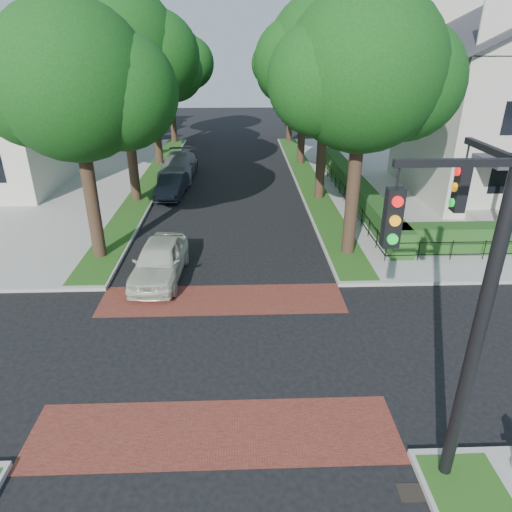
# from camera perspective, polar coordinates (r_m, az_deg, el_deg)

# --- Properties ---
(ground) EXTENTS (120.00, 120.00, 0.00)m
(ground) POSITION_cam_1_polar(r_m,az_deg,el_deg) (14.40, -4.61, -11.92)
(ground) COLOR black
(ground) RESTS_ON ground
(sidewalk_ne) EXTENTS (30.00, 30.00, 0.15)m
(sidewalk_ne) POSITION_cam_1_polar(r_m,az_deg,el_deg) (36.83, 29.01, 8.42)
(sidewalk_ne) COLOR gray
(sidewalk_ne) RESTS_ON ground
(crosswalk_far) EXTENTS (9.00, 2.20, 0.01)m
(crosswalk_far) POSITION_cam_1_polar(r_m,az_deg,el_deg) (17.07, -4.21, -5.45)
(crosswalk_far) COLOR maroon
(crosswalk_far) RESTS_ON ground
(crosswalk_near) EXTENTS (9.00, 2.20, 0.01)m
(crosswalk_near) POSITION_cam_1_polar(r_m,az_deg,el_deg) (11.99, -5.22, -21.10)
(crosswalk_near) COLOR maroon
(crosswalk_near) RESTS_ON ground
(storm_drain) EXTENTS (0.65, 0.45, 0.01)m
(storm_drain) POSITION_cam_1_polar(r_m,az_deg,el_deg) (11.38, 19.10, -26.13)
(storm_drain) COLOR black
(storm_drain) RESTS_ON ground
(grass_strip_ne) EXTENTS (1.60, 29.80, 0.02)m
(grass_strip_ne) POSITION_cam_1_polar(r_m,az_deg,el_deg) (32.10, 6.49, 9.51)
(grass_strip_ne) COLOR #264F16
(grass_strip_ne) RESTS_ON sidewalk_ne
(grass_strip_nw) EXTENTS (1.60, 29.80, 0.02)m
(grass_strip_nw) POSITION_cam_1_polar(r_m,az_deg,el_deg) (32.35, -13.06, 9.14)
(grass_strip_nw) COLOR #264F16
(grass_strip_nw) RESTS_ON sidewalk_nw
(tree_right_near) EXTENTS (7.75, 6.67, 10.66)m
(tree_right_near) POSITION_cam_1_polar(r_m,az_deg,el_deg) (19.40, 13.47, 21.39)
(tree_right_near) COLOR black
(tree_right_near) RESTS_ON sidewalk_ne
(tree_right_mid) EXTENTS (8.25, 7.09, 11.22)m
(tree_right_mid) POSITION_cam_1_polar(r_m,az_deg,el_deg) (27.21, 9.04, 23.34)
(tree_right_mid) COLOR black
(tree_right_mid) RESTS_ON sidewalk_ne
(tree_right_far) EXTENTS (7.25, 6.23, 9.74)m
(tree_right_far) POSITION_cam_1_polar(r_m,az_deg,el_deg) (36.11, 6.16, 22.09)
(tree_right_far) COLOR black
(tree_right_far) RESTS_ON sidewalk_ne
(tree_right_back) EXTENTS (7.50, 6.45, 10.20)m
(tree_right_back) POSITION_cam_1_polar(r_m,az_deg,el_deg) (45.03, 4.53, 23.15)
(tree_right_back) COLOR black
(tree_right_back) RESTS_ON sidewalk_ne
(tree_left_near) EXTENTS (7.50, 6.45, 10.20)m
(tree_left_near) POSITION_cam_1_polar(r_m,az_deg,el_deg) (19.76, -21.36, 19.44)
(tree_left_near) COLOR black
(tree_left_near) RESTS_ON sidewalk_nw
(tree_left_mid) EXTENTS (8.00, 6.88, 11.48)m
(tree_left_mid) POSITION_cam_1_polar(r_m,az_deg,el_deg) (27.45, -16.31, 23.48)
(tree_left_mid) COLOR black
(tree_left_mid) RESTS_ON sidewalk_nw
(tree_left_far) EXTENTS (7.00, 6.02, 9.86)m
(tree_left_far) POSITION_cam_1_polar(r_m,az_deg,el_deg) (36.28, -12.72, 22.02)
(tree_left_far) COLOR black
(tree_left_far) RESTS_ON sidewalk_nw
(tree_left_back) EXTENTS (7.75, 6.66, 10.44)m
(tree_left_back) POSITION_cam_1_polar(r_m,az_deg,el_deg) (45.18, -10.70, 23.02)
(tree_left_back) COLOR black
(tree_left_back) RESTS_ON sidewalk_nw
(hedge_main_road) EXTENTS (1.00, 18.00, 1.20)m
(hedge_main_road) POSITION_cam_1_polar(r_m,az_deg,el_deg) (28.52, 12.32, 8.35)
(hedge_main_road) COLOR #1B4317
(hedge_main_road) RESTS_ON sidewalk_ne
(fence_main_road) EXTENTS (0.06, 18.00, 0.90)m
(fence_main_road) POSITION_cam_1_polar(r_m,az_deg,el_deg) (28.38, 10.71, 8.09)
(fence_main_road) COLOR black
(fence_main_road) RESTS_ON sidewalk_ne
(house_left_far) EXTENTS (10.00, 9.00, 10.14)m
(house_left_far) POSITION_cam_1_polar(r_m,az_deg,el_deg) (46.57, -23.73, 18.59)
(house_left_far) COLOR beige
(house_left_far) RESTS_ON sidewalk_nw
(traffic_signal) EXTENTS (2.17, 2.00, 8.00)m
(traffic_signal) POSITION_cam_1_polar(r_m,az_deg,el_deg) (9.12, 25.43, -3.10)
(traffic_signal) COLOR black
(traffic_signal) RESTS_ON sidewalk_se
(parked_car_front) EXTENTS (2.12, 4.69, 1.56)m
(parked_car_front) POSITION_cam_1_polar(r_m,az_deg,el_deg) (18.62, -11.97, -0.54)
(parked_car_front) COLOR beige
(parked_car_front) RESTS_ON ground
(parked_car_middle) EXTENTS (1.75, 4.28, 1.38)m
(parked_car_middle) POSITION_cam_1_polar(r_m,az_deg,el_deg) (29.02, -10.47, 8.67)
(parked_car_middle) COLOR black
(parked_car_middle) RESTS_ON ground
(parked_car_rear) EXTENTS (2.45, 5.79, 1.67)m
(parked_car_rear) POSITION_cam_1_polar(r_m,az_deg,el_deg) (33.16, -9.67, 11.01)
(parked_car_rear) COLOR slate
(parked_car_rear) RESTS_ON ground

